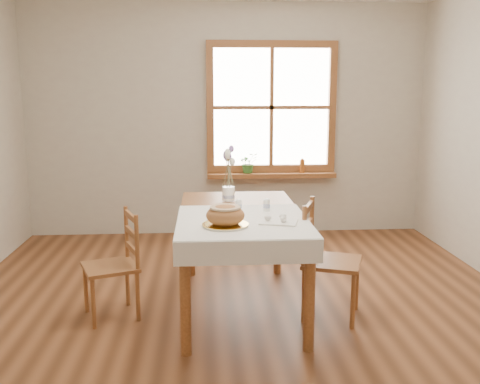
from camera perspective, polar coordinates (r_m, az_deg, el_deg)
The scene contains 18 objects.
ground at distance 3.95m, azimuth 0.30°, elevation -13.76°, with size 5.00×5.00×0.00m, color brown.
room_walls at distance 3.59m, azimuth 0.33°, elevation 11.82°, with size 4.60×5.10×2.65m.
window at distance 6.10m, azimuth 3.37°, elevation 8.99°, with size 1.46×0.08×1.46m.
window_sill at distance 6.11m, azimuth 3.37°, elevation 1.83°, with size 1.46×0.20×0.05m.
dining_table at distance 4.01m, azimuth 0.00°, elevation -3.30°, with size 0.90×1.60×0.75m.
table_linen at distance 3.70m, azimuth 0.32°, elevation -3.09°, with size 0.91×0.99×0.01m, color white.
chair_left at distance 4.03m, azimuth -13.70°, elevation -7.61°, with size 0.37×0.38×0.78m, color #9D5D30, non-canonical shape.
chair_right at distance 3.97m, azimuth 9.79°, elevation -7.18°, with size 0.40×0.42×0.86m, color #9D5D30, non-canonical shape.
bread_plate at distance 3.53m, azimuth -1.57°, elevation -3.54°, with size 0.30×0.30×0.02m, color white.
bread_loaf at distance 3.52m, azimuth -1.58°, elevation -2.31°, with size 0.26×0.26×0.14m, color #AA673C.
egg_napkin at distance 3.65m, azimuth 4.15°, elevation -3.16°, with size 0.25×0.21×0.01m, color white.
eggs at distance 3.64m, azimuth 4.15°, elevation -2.75°, with size 0.19×0.17×0.04m, color white, non-canonical shape.
salt_shaker at distance 3.96m, azimuth -0.16°, elevation -1.39°, with size 0.05×0.05×0.09m, color white.
pepper_shaker at distance 3.96m, azimuth 2.86°, elevation -1.36°, with size 0.05×0.05×0.10m, color white.
flower_vase at distance 4.35m, azimuth -1.22°, elevation -0.29°, with size 0.10×0.10×0.11m, color white.
lavender_bouquet at distance 4.31m, azimuth -1.24°, elevation 2.63°, with size 0.18×0.18×0.34m, color #8160AB, non-canonical shape.
potted_plant at distance 6.06m, azimuth 0.90°, elevation 2.88°, with size 0.21×0.23×0.18m, color #35712D.
amber_bottle at distance 6.15m, azimuth 6.65°, elevation 2.83°, with size 0.06×0.06×0.16m, color #A1541D.
Camera 1 is at (-0.26, -3.58, 1.65)m, focal length 40.00 mm.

